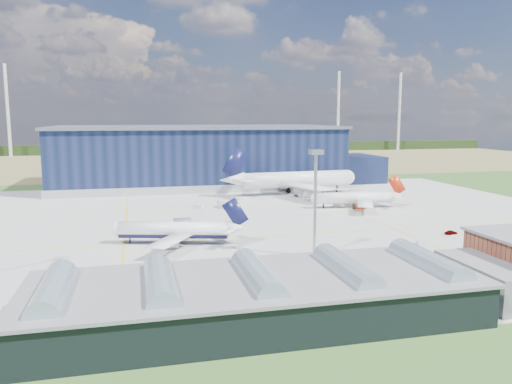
# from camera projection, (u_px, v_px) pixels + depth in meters

# --- Properties ---
(ground) EXTENTS (600.00, 600.00, 0.00)m
(ground) POSITION_uv_depth(u_px,v_px,m) (240.00, 229.00, 133.82)
(ground) COLOR #2D5720
(ground) RESTS_ON ground
(apron) EXTENTS (220.00, 160.00, 0.08)m
(apron) POSITION_uv_depth(u_px,v_px,m) (233.00, 221.00, 143.43)
(apron) COLOR #AEAEA9
(apron) RESTS_ON ground
(farmland) EXTENTS (600.00, 220.00, 0.01)m
(farmland) POSITION_uv_depth(u_px,v_px,m) (175.00, 161.00, 345.27)
(farmland) COLOR #92804E
(farmland) RESTS_ON ground
(treeline) EXTENTS (600.00, 8.00, 8.00)m
(treeline) POSITION_uv_depth(u_px,v_px,m) (167.00, 148.00, 421.57)
(treeline) COLOR black
(treeline) RESTS_ON ground
(hangar) EXTENTS (145.00, 62.00, 26.10)m
(hangar) POSITION_uv_depth(u_px,v_px,m) (203.00, 158.00, 223.88)
(hangar) COLOR #0F1932
(hangar) RESTS_ON ground
(glass_concourse) EXTENTS (78.00, 23.00, 8.60)m
(glass_concourse) POSITION_uv_depth(u_px,v_px,m) (280.00, 294.00, 74.10)
(glass_concourse) COLOR black
(glass_concourse) RESTS_ON ground
(light_mast_center) EXTENTS (2.60, 2.60, 23.00)m
(light_mast_center) POSITION_uv_depth(u_px,v_px,m) (315.00, 186.00, 105.04)
(light_mast_center) COLOR #ACADB3
(light_mast_center) RESTS_ON ground
(airliner_navy) EXTENTS (40.86, 40.36, 10.88)m
(airliner_navy) POSITION_uv_depth(u_px,v_px,m) (173.00, 222.00, 117.15)
(airliner_navy) COLOR white
(airliner_navy) RESTS_ON ground
(airliner_red) EXTENTS (37.12, 36.52, 10.69)m
(airliner_red) POSITION_uv_depth(u_px,v_px,m) (354.00, 192.00, 164.22)
(airliner_red) COLOR white
(airliner_red) RESTS_ON ground
(airliner_widebody) EXTENTS (59.16, 58.03, 18.21)m
(airliner_widebody) POSITION_uv_depth(u_px,v_px,m) (297.00, 171.00, 193.26)
(airliner_widebody) COLOR white
(airliner_widebody) RESTS_ON ground
(gse_tug_a) EXTENTS (2.00, 3.19, 1.31)m
(gse_tug_a) POSITION_uv_depth(u_px,v_px,m) (207.00, 233.00, 126.08)
(gse_tug_a) COLOR yellow
(gse_tug_a) RESTS_ON ground
(gse_tug_b) EXTENTS (3.63, 3.78, 1.37)m
(gse_tug_b) POSITION_uv_depth(u_px,v_px,m) (178.00, 235.00, 123.89)
(gse_tug_b) COLOR yellow
(gse_tug_b) RESTS_ON ground
(gse_van_a) EXTENTS (5.41, 3.11, 2.22)m
(gse_van_a) POSITION_uv_depth(u_px,v_px,m) (141.00, 233.00, 124.11)
(gse_van_a) COLOR silver
(gse_van_a) RESTS_ON ground
(gse_cart_a) EXTENTS (2.54, 3.22, 1.23)m
(gse_cart_a) POSITION_uv_depth(u_px,v_px,m) (336.00, 205.00, 167.29)
(gse_cart_a) COLOR silver
(gse_cart_a) RESTS_ON ground
(gse_van_b) EXTENTS (3.84, 5.58, 2.34)m
(gse_van_b) POSITION_uv_depth(u_px,v_px,m) (223.00, 204.00, 164.93)
(gse_van_b) COLOR silver
(gse_van_b) RESTS_ON ground
(gse_tug_c) EXTENTS (2.59, 3.59, 1.44)m
(gse_tug_c) POSITION_uv_depth(u_px,v_px,m) (235.00, 203.00, 170.06)
(gse_tug_c) COLOR yellow
(gse_tug_c) RESTS_ON ground
(gse_cart_b) EXTENTS (4.00, 3.76, 1.44)m
(gse_cart_b) POSITION_uv_depth(u_px,v_px,m) (198.00, 207.00, 163.05)
(gse_cart_b) COLOR silver
(gse_cart_b) RESTS_ON ground
(airstair) EXTENTS (3.69, 5.75, 3.43)m
(airstair) POSITION_uv_depth(u_px,v_px,m) (421.00, 257.00, 101.02)
(airstair) COLOR silver
(airstair) RESTS_ON ground
(car_a) EXTENTS (3.67, 1.99, 1.19)m
(car_a) POSITION_uv_depth(u_px,v_px,m) (451.00, 232.00, 127.38)
(car_a) COLOR #99999E
(car_a) RESTS_ON ground
(car_b) EXTENTS (4.04, 2.30, 1.26)m
(car_b) POSITION_uv_depth(u_px,v_px,m) (281.00, 260.00, 102.52)
(car_b) COLOR #99999E
(car_b) RESTS_ON ground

